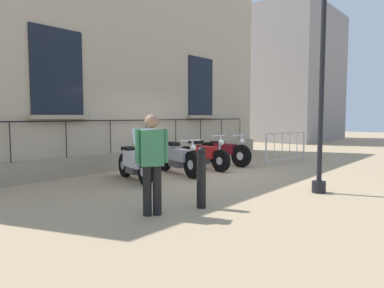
% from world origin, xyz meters
% --- Properties ---
extents(ground_plane, '(60.00, 60.00, 0.00)m').
position_xyz_m(ground_plane, '(0.00, 0.00, 0.00)').
color(ground_plane, tan).
extents(building_facade, '(0.82, 13.20, 6.87)m').
position_xyz_m(building_facade, '(-2.53, 0.00, 3.35)').
color(building_facade, tan).
rests_on(building_facade, ground_plane).
extents(motorcycle_white, '(1.85, 0.92, 1.31)m').
position_xyz_m(motorcycle_white, '(-0.46, -1.91, 0.44)').
color(motorcycle_white, black).
rests_on(motorcycle_white, ground_plane).
extents(motorcycle_silver, '(2.17, 0.89, 0.98)m').
position_xyz_m(motorcycle_silver, '(-0.28, -0.54, 0.43)').
color(motorcycle_silver, black).
rests_on(motorcycle_silver, ground_plane).
extents(motorcycle_red, '(2.11, 0.63, 1.05)m').
position_xyz_m(motorcycle_red, '(-0.31, 0.62, 0.42)').
color(motorcycle_red, black).
rests_on(motorcycle_red, ground_plane).
extents(motorcycle_maroon, '(2.12, 0.59, 1.01)m').
position_xyz_m(motorcycle_maroon, '(-0.34, 1.76, 0.42)').
color(motorcycle_maroon, black).
rests_on(motorcycle_maroon, ground_plane).
extents(lamppost, '(0.39, 1.09, 5.19)m').
position_xyz_m(lamppost, '(3.53, -0.37, 3.83)').
color(lamppost, black).
rests_on(lamppost, ground_plane).
extents(crowd_barrier, '(0.48, 2.03, 1.05)m').
position_xyz_m(crowd_barrier, '(1.02, 3.44, 0.56)').
color(crowd_barrier, '#B7B7BF').
rests_on(crowd_barrier, ground_plane).
extents(bollard, '(0.16, 0.16, 1.07)m').
position_xyz_m(bollard, '(2.40, -2.89, 0.54)').
color(bollard, black).
rests_on(bollard, ground_plane).
extents(pedestrian_standing, '(0.39, 0.45, 1.62)m').
position_xyz_m(pedestrian_standing, '(2.08, -3.75, 0.91)').
color(pedestrian_standing, black).
rests_on(pedestrian_standing, ground_plane).
extents(distant_building, '(3.99, 6.91, 8.31)m').
position_xyz_m(distant_building, '(-3.37, 14.70, 4.16)').
color(distant_building, gray).
rests_on(distant_building, ground_plane).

